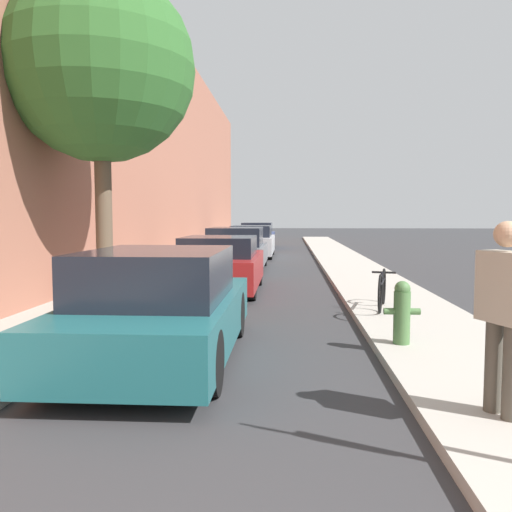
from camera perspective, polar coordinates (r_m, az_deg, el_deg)
The scene contains 13 objects.
ground_plane at distance 15.98m, azimuth 0.83°, elevation -2.03°, with size 120.00×120.00×0.00m, color #333335.
sidewalk_left at distance 16.37m, azimuth -9.36°, elevation -1.72°, with size 2.00×52.00×0.12m.
sidewalk_right at distance 16.10m, azimuth 11.20°, elevation -1.85°, with size 2.00×52.00×0.12m.
building_facade_left at distance 16.87m, azimuth -14.17°, elevation 13.77°, with size 0.70×52.00×9.14m.
parked_car_teal at distance 6.57m, azimuth -10.48°, elevation -5.66°, with size 1.83×4.14×1.39m.
parked_car_red at distance 12.26m, azimuth -3.95°, elevation -1.00°, with size 1.84×3.93×1.32m.
parked_car_grey at distance 17.31m, azimuth -2.17°, elevation 0.69°, with size 1.91×4.43×1.41m.
parked_car_silver at distance 22.68m, azimuth -0.45°, elevation 1.57°, with size 1.87×4.64×1.38m.
parked_car_navy at distance 29.03m, azimuth 0.16°, elevation 2.22°, with size 1.82×4.63×1.42m.
street_tree_near at distance 10.62m, azimuth -16.70°, elevation 19.15°, with size 3.51×3.51×6.18m.
fire_hydrant at distance 7.10m, azimuth 15.73°, elevation -5.89°, with size 0.47×0.22×0.83m.
pedestrian at distance 4.79m, azimuth 25.64°, elevation -5.15°, with size 0.39×0.51×1.64m.
bicycle at distance 9.69m, azimuth 13.68°, elevation -3.56°, with size 0.53×1.63×0.68m.
Camera 1 is at (0.77, 0.14, 1.80)m, focal length 36.43 mm.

